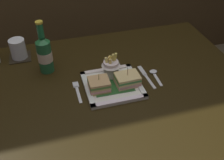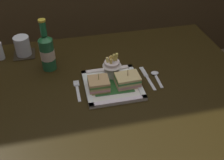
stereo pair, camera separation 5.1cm
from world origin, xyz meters
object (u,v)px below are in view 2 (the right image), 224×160
Objects in this scene: sandwich_half_left at (99,84)px; sandwich_half_right at (127,80)px; fries_cup at (112,66)px; fork at (77,89)px; square_plate at (112,85)px; knife at (147,77)px; water_glass at (23,47)px; spoon at (156,75)px; beer_bottle at (47,51)px; dining_table at (112,107)px.

sandwich_half_left is 0.12m from sandwich_half_right.
fries_cup reaches higher than fork.
sandwich_half_right is (0.06, -0.01, 0.03)m from square_plate.
sandwich_half_left is 0.49× the size of knife.
square_plate is at bearing -42.03° from water_glass.
knife is at bearing -30.05° from water_glass.
square_plate is at bearing -172.13° from spoon.
sandwich_half_right is 0.38m from beer_bottle.
dining_table is 0.11m from square_plate.
dining_table is at bearing -168.60° from spoon.
square_plate is 0.33m from beer_bottle.
water_glass reaches higher than spoon.
beer_bottle reaches higher than water_glass.
fries_cup is at bearing 46.37° from sandwich_half_left.
sandwich_half_right is at bearing -56.86° from fries_cup.
knife is at bearing 9.88° from sandwich_half_left.
water_glass is at bearing 131.76° from sandwich_half_left.
dining_table is 0.18m from fork.
fork is (-0.21, 0.02, -0.03)m from sandwich_half_right.
square_plate is 0.15m from fork.
square_plate is 2.33× the size of sandwich_half_right.
fries_cup reaches higher than sandwich_half_right.
fries_cup reaches higher than knife.
water_glass is 0.80× the size of spoon.
fries_cup is at bearing 18.29° from fork.
square_plate reaches higher than dining_table.
fork is at bearing 170.09° from dining_table.
beer_bottle is at bearing 120.13° from fork.
beer_bottle is at bearing 133.19° from sandwich_half_left.
spoon is at bearing 8.86° from sandwich_half_left.
beer_bottle is at bearing 142.85° from square_plate.
dining_table is 0.19m from fries_cup.
water_glass is (-0.43, 0.35, 0.01)m from sandwich_half_right.
sandwich_half_left is (-0.05, 0.00, 0.14)m from dining_table.
beer_bottle is (-0.31, 0.20, 0.06)m from sandwich_half_right.
beer_bottle reaches higher than fries_cup.
fries_cup is 0.85× the size of fork.
water_glass reaches higher than square_plate.
fries_cup reaches higher than dining_table.
knife is (0.16, 0.03, -0.01)m from square_plate.
fork reaches higher than dining_table.
square_plate is 0.16m from knife.
dining_table is 0.24m from spoon.
beer_bottle reaches higher than spoon.
beer_bottle is at bearing 160.28° from spoon.
beer_bottle reaches higher than sandwich_half_right.
dining_table is 10.33× the size of fries_cup.
fries_cup is (-0.05, 0.08, 0.03)m from sandwich_half_right.
fork is (-0.14, 0.02, 0.11)m from dining_table.
beer_bottle is 0.23m from fork.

